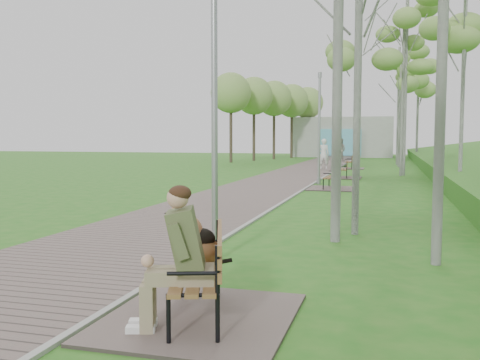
% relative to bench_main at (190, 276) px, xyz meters
% --- Properties ---
extents(ground, '(120.00, 120.00, 0.00)m').
position_rel_bench_main_xyz_m(ground, '(-1.02, -0.71, -0.51)').
color(ground, '#256F1B').
rests_on(ground, ground).
extents(walkway, '(3.50, 67.00, 0.04)m').
position_rel_bench_main_xyz_m(walkway, '(-2.77, 20.79, -0.49)').
color(walkway, '#6D5E58').
rests_on(walkway, ground).
extents(kerb, '(0.10, 67.00, 0.05)m').
position_rel_bench_main_xyz_m(kerb, '(-1.02, 20.79, -0.48)').
color(kerb, '#999993').
rests_on(kerb, ground).
extents(building_north, '(10.00, 5.20, 4.00)m').
position_rel_bench_main_xyz_m(building_north, '(-2.52, 50.26, 1.49)').
color(building_north, '#9E9E99').
rests_on(building_north, ground).
extents(bench_main, '(2.04, 2.27, 1.78)m').
position_rel_bench_main_xyz_m(bench_main, '(0.00, 0.00, 0.00)').
color(bench_main, '#6D5E58').
rests_on(bench_main, ground).
extents(bench_second, '(1.86, 2.07, 1.14)m').
position_rel_bench_main_xyz_m(bench_second, '(-0.03, 15.58, -0.29)').
color(bench_second, '#6D5E58').
rests_on(bench_second, ground).
extents(bench_third, '(1.73, 1.93, 1.06)m').
position_rel_bench_main_xyz_m(bench_third, '(-0.09, 21.32, -0.31)').
color(bench_third, '#6D5E58').
rests_on(bench_third, ground).
extents(bench_far, '(1.76, 1.95, 1.08)m').
position_rel_bench_main_xyz_m(bench_far, '(-0.33, 29.32, -0.31)').
color(bench_far, '#6D5E58').
rests_on(bench_far, ground).
extents(lamp_post_near, '(0.17, 0.17, 4.45)m').
position_rel_bench_main_xyz_m(lamp_post_near, '(-0.62, 2.77, 1.57)').
color(lamp_post_near, '#919398').
rests_on(lamp_post_near, ground).
extents(lamp_post_second, '(0.18, 0.18, 4.78)m').
position_rel_bench_main_xyz_m(lamp_post_second, '(-0.80, 17.55, 1.73)').
color(lamp_post_second, '#919398').
rests_on(lamp_post_second, ground).
extents(lamp_post_third, '(0.18, 0.18, 4.67)m').
position_rel_bench_main_xyz_m(lamp_post_third, '(-0.88, 28.43, 1.68)').
color(lamp_post_third, '#919398').
rests_on(lamp_post_third, ground).
extents(lamp_post_far, '(0.20, 0.20, 5.21)m').
position_rel_bench_main_xyz_m(lamp_post_far, '(-0.60, 41.54, 1.93)').
color(lamp_post_far, '#919398').
rests_on(lamp_post_far, ground).
extents(pedestrian_near, '(0.78, 0.59, 1.93)m').
position_rel_bench_main_xyz_m(pedestrian_near, '(-1.85, 28.17, 0.46)').
color(pedestrian_near, silver).
rests_on(pedestrian_near, ground).
extents(pedestrian_far, '(1.12, 0.99, 1.92)m').
position_rel_bench_main_xyz_m(pedestrian_far, '(-1.77, 39.30, 0.46)').
color(pedestrian_far, gray).
rests_on(pedestrian_far, ground).
extents(birch_mid_b, '(2.37, 2.37, 7.96)m').
position_rel_bench_main_xyz_m(birch_mid_b, '(4.55, 14.84, 5.74)').
color(birch_mid_b, silver).
rests_on(birch_mid_b, ground).
extents(birch_mid_c, '(2.68, 2.68, 8.96)m').
position_rel_bench_main_xyz_m(birch_mid_c, '(0.69, 21.04, 6.53)').
color(birch_mid_c, silver).
rests_on(birch_mid_c, ground).
extents(birch_far_a, '(2.26, 2.26, 8.63)m').
position_rel_bench_main_xyz_m(birch_far_a, '(2.71, 23.57, 6.27)').
color(birch_far_a, silver).
rests_on(birch_far_a, ground).
extents(birch_far_b, '(2.63, 2.63, 9.62)m').
position_rel_bench_main_xyz_m(birch_far_b, '(2.86, 24.09, 7.05)').
color(birch_far_b, silver).
rests_on(birch_far_b, ground).
extents(birch_far_c, '(2.22, 2.22, 7.94)m').
position_rel_bench_main_xyz_m(birch_far_c, '(2.74, 32.20, 5.73)').
color(birch_far_c, silver).
rests_on(birch_far_c, ground).
extents(birch_distant_a, '(2.52, 2.52, 8.83)m').
position_rel_bench_main_xyz_m(birch_distant_a, '(2.68, 35.24, 6.43)').
color(birch_distant_a, silver).
rests_on(birch_distant_a, ground).
extents(birch_distant_b, '(2.67, 2.67, 9.13)m').
position_rel_bench_main_xyz_m(birch_distant_b, '(4.31, 41.48, 6.66)').
color(birch_distant_b, silver).
rests_on(birch_distant_b, ground).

